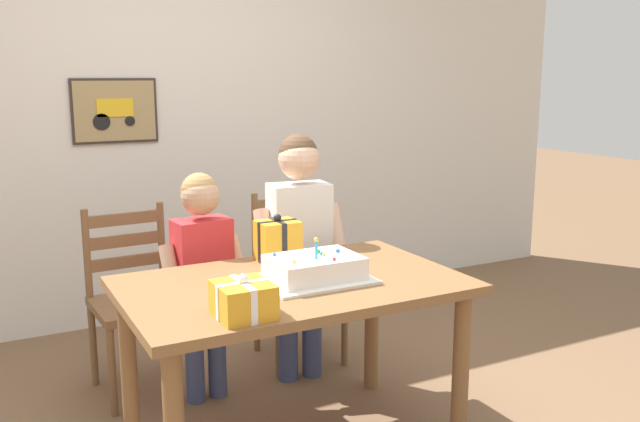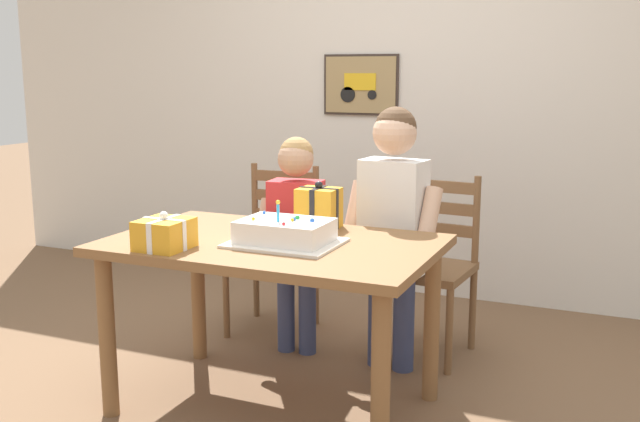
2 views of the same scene
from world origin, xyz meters
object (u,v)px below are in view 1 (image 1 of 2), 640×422
object	(u,v)px
gift_box_red_large	(243,300)
chair_left	(136,300)
birthday_cake	(314,269)
gift_box_beside_cake	(278,241)
child_younger	(203,265)
chair_right	(296,276)
child_older	(299,233)
dining_table	(293,305)

from	to	relation	value
gift_box_red_large	chair_left	xyz separation A→B (m)	(-0.11, 1.18, -0.34)
birthday_cake	gift_box_beside_cake	size ratio (longest dim) A/B	2.03
chair_left	child_younger	distance (m)	0.44
chair_right	child_older	size ratio (longest dim) A/B	0.72
chair_right	child_older	world-z (taller)	child_older
gift_box_red_large	chair_left	bearing A→B (deg)	95.54
gift_box_red_large	chair_left	distance (m)	1.24
birthday_cake	child_older	size ratio (longest dim) A/B	0.34
gift_box_red_large	child_older	size ratio (longest dim) A/B	0.16
child_older	dining_table	bearing A→B (deg)	-118.42
gift_box_red_large	child_younger	xyz separation A→B (m)	(0.15, 0.91, -0.12)
dining_table	child_younger	xyz separation A→B (m)	(-0.18, 0.61, 0.04)
gift_box_red_large	gift_box_beside_cake	world-z (taller)	gift_box_beside_cake
chair_left	birthday_cake	bearing A→B (deg)	-60.55
birthday_cake	gift_box_red_large	world-z (taller)	birthday_cake
gift_box_beside_cake	chair_left	bearing A→B (deg)	132.08
child_younger	chair_left	bearing A→B (deg)	133.66
chair_left	child_older	xyz separation A→B (m)	(0.77, -0.28, 0.31)
child_older	child_younger	world-z (taller)	child_older
dining_table	child_younger	world-z (taller)	child_younger
chair_left	chair_right	bearing A→B (deg)	-0.01
child_younger	chair_right	bearing A→B (deg)	23.82
gift_box_beside_cake	child_younger	world-z (taller)	child_younger
chair_left	chair_right	world-z (taller)	same
chair_left	child_older	size ratio (longest dim) A/B	0.72
birthday_cake	chair_left	size ratio (longest dim) A/B	0.48
child_younger	dining_table	bearing A→B (deg)	-73.60
dining_table	child_younger	bearing A→B (deg)	106.40
gift_box_beside_cake	child_younger	bearing A→B (deg)	130.56
child_younger	gift_box_beside_cake	bearing A→B (deg)	-49.44
chair_left	dining_table	bearing A→B (deg)	-63.46
dining_table	child_older	size ratio (longest dim) A/B	1.07
dining_table	birthday_cake	xyz separation A→B (m)	(0.08, -0.04, 0.15)
gift_box_red_large	chair_right	bearing A→B (deg)	56.83
birthday_cake	chair_left	xyz separation A→B (m)	(-0.52, 0.93, -0.33)
child_older	child_younger	distance (m)	0.52
dining_table	chair_left	distance (m)	1.01
gift_box_beside_cake	chair_left	xyz separation A→B (m)	(-0.52, 0.58, -0.37)
chair_right	birthday_cake	bearing A→B (deg)	-111.46
birthday_cake	chair_left	bearing A→B (deg)	119.45
dining_table	birthday_cake	distance (m)	0.18
child_younger	child_older	bearing A→B (deg)	-0.04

